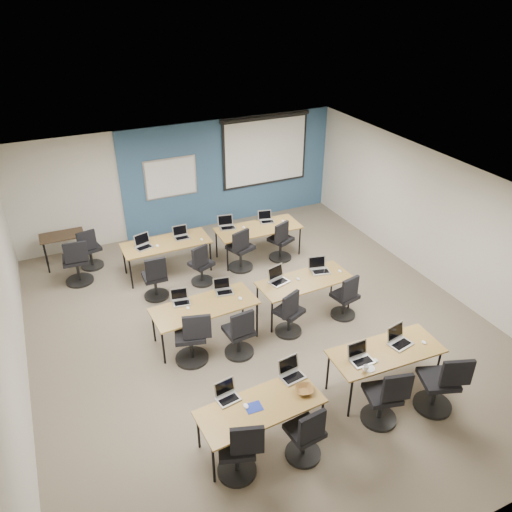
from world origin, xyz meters
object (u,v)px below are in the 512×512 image
laptop_11 (266,219)px  task_chair_11 (281,244)px  task_chair_0 (239,453)px  laptop_6 (278,278)px  training_table_front_left (260,409)px  laptop_8 (143,244)px  training_table_front_right (386,353)px  laptop_0 (227,394)px  laptop_9 (181,235)px  training_table_back_left (166,244)px  task_chair_4 (192,341)px  laptop_5 (223,289)px  task_chair_7 (345,300)px  training_table_back_right (258,229)px  laptop_3 (399,339)px  utility_table (62,239)px  task_chair_5 (240,336)px  spare_chair_a (90,252)px  laptop_10 (227,225)px  task_chair_2 (384,401)px  training_table_mid_right (305,282)px  whiteboard (171,178)px  task_chair_8 (156,281)px  training_table_mid_left (205,308)px  laptop_2 (360,356)px  laptop_4 (181,299)px  laptop_1 (291,372)px  projector_screen (265,147)px  task_chair_9 (201,268)px  task_chair_6 (289,316)px  task_chair_3 (440,387)px  task_chair_1 (306,437)px

laptop_11 → task_chair_11: 0.70m
task_chair_0 → laptop_6: (2.06, 2.98, 0.38)m
training_table_front_left → laptop_8: (-0.36, 5.01, 0.11)m
training_table_front_right → laptop_6: laptop_6 is taller
laptop_0 → laptop_9: laptop_9 is taller
training_table_back_left → task_chair_4: 3.02m
laptop_5 → task_chair_7: size_ratio=0.32×
task_chair_4 → training_table_back_right: bearing=63.6°
laptop_3 → utility_table: laptop_3 is taller
training_table_front_right → task_chair_5: 2.40m
spare_chair_a → laptop_10: bearing=-26.1°
task_chair_2 → laptop_6: task_chair_2 is taller
training_table_mid_right → task_chair_0: task_chair_0 is taller
whiteboard → training_table_back_right: size_ratio=0.67×
training_table_mid_right → task_chair_8: (-2.45, 1.65, -0.28)m
training_table_mid_left → laptop_5: bearing=26.8°
laptop_5 → training_table_front_right: bearing=-47.0°
training_table_back_left → task_chair_11: size_ratio=1.87×
task_chair_7 → laptop_2: bearing=-130.1°
laptop_8 → task_chair_11: task_chair_11 is taller
training_table_front_right → task_chair_4: 3.11m
training_table_mid_right → laptop_2: bearing=-100.9°
task_chair_11 → laptop_9: bearing=139.9°
laptop_4 → spare_chair_a: (-1.13, 3.13, -0.39)m
laptop_0 → training_table_back_right: bearing=51.7°
laptop_1 → projector_screen: bearing=59.7°
training_table_mid_left → laptop_6: size_ratio=5.13×
task_chair_4 → task_chair_5: bearing=1.5°
task_chair_9 → task_chair_11: 1.98m
task_chair_6 → whiteboard: bearing=74.9°
task_chair_3 → task_chair_11: task_chair_3 is taller
laptop_11 → laptop_6: bearing=-97.5°
task_chair_0 → spare_chair_a: 6.28m
task_chair_8 → whiteboard: bearing=67.5°
laptop_3 → task_chair_7: 1.77m
training_table_mid_right → spare_chair_a: spare_chair_a is taller
laptop_5 → laptop_3: bearing=-41.9°
training_table_back_left → task_chair_4: task_chair_4 is taller
task_chair_1 → training_table_back_left: bearing=87.4°
training_table_back_left → laptop_0: size_ratio=6.11×
task_chair_5 → projector_screen: bearing=55.7°
task_chair_8 → laptop_9: task_chair_8 is taller
laptop_6 → laptop_10: (-0.03, 2.48, -0.00)m
training_table_front_left → task_chair_4: 2.05m
task_chair_11 → training_table_front_right: bearing=-118.3°
laptop_2 → laptop_8: size_ratio=0.97×
task_chair_8 → laptop_2: bearing=-60.3°
laptop_5 → task_chair_9: (0.08, 1.49, -0.40)m
task_chair_9 → spare_chair_a: spare_chair_a is taller
laptop_4 → task_chair_4: size_ratio=0.29×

